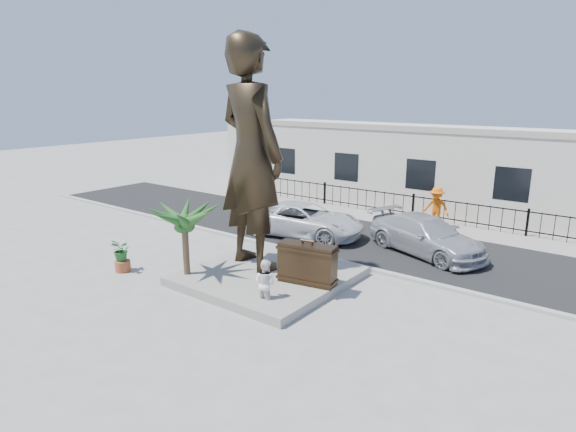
# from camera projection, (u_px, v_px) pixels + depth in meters

# --- Properties ---
(ground) EXTENTS (100.00, 100.00, 0.00)m
(ground) POSITION_uv_depth(u_px,v_px,m) (250.00, 298.00, 15.41)
(ground) COLOR #9E9991
(ground) RESTS_ON ground
(street) EXTENTS (40.00, 7.00, 0.01)m
(street) POSITION_uv_depth(u_px,v_px,m) (369.00, 239.00, 21.58)
(street) COLOR black
(street) RESTS_ON ground
(curb) EXTENTS (40.00, 0.25, 0.12)m
(curb) POSITION_uv_depth(u_px,v_px,m) (327.00, 259.00, 18.86)
(curb) COLOR #A5A399
(curb) RESTS_ON ground
(far_sidewalk) EXTENTS (40.00, 2.50, 0.02)m
(far_sidewalk) POSITION_uv_depth(u_px,v_px,m) (406.00, 221.00, 24.66)
(far_sidewalk) COLOR #9E9991
(far_sidewalk) RESTS_ON ground
(plinth) EXTENTS (5.20, 5.20, 0.30)m
(plinth) POSITION_uv_depth(u_px,v_px,m) (268.00, 276.00, 16.82)
(plinth) COLOR gray
(plinth) RESTS_ON ground
(fence) EXTENTS (22.00, 0.10, 1.20)m
(fence) POSITION_uv_depth(u_px,v_px,m) (413.00, 207.00, 25.13)
(fence) COLOR black
(fence) RESTS_ON ground
(building) EXTENTS (28.00, 7.00, 4.40)m
(building) POSITION_uv_depth(u_px,v_px,m) (444.00, 167.00, 27.97)
(building) COLOR silver
(building) RESTS_ON ground
(statue) EXTENTS (3.28, 2.53, 8.02)m
(statue) POSITION_uv_depth(u_px,v_px,m) (251.00, 155.00, 16.56)
(statue) COLOR #2C2316
(statue) RESTS_ON plinth
(suitcase) EXTENTS (1.98, 0.94, 1.34)m
(suitcase) POSITION_uv_depth(u_px,v_px,m) (307.00, 264.00, 15.68)
(suitcase) COLOR #2F2214
(suitcase) RESTS_ON plinth
(tourist) EXTENTS (0.77, 0.61, 1.51)m
(tourist) POSITION_uv_depth(u_px,v_px,m) (265.00, 283.00, 14.64)
(tourist) COLOR white
(tourist) RESTS_ON ground
(car_white) EXTENTS (5.76, 3.34, 1.51)m
(car_white) POSITION_uv_depth(u_px,v_px,m) (305.00, 220.00, 21.91)
(car_white) COLOR silver
(car_white) RESTS_ON street
(car_silver) EXTENTS (5.62, 3.78, 1.51)m
(car_silver) POSITION_uv_depth(u_px,v_px,m) (426.00, 236.00, 19.48)
(car_silver) COLOR #A4A5A8
(car_silver) RESTS_ON street
(worker) EXTENTS (1.30, 0.76, 2.00)m
(worker) POSITION_uv_depth(u_px,v_px,m) (436.00, 208.00, 23.13)
(worker) COLOR orange
(worker) RESTS_ON far_sidewalk
(palm_tree) EXTENTS (1.80, 1.80, 3.20)m
(palm_tree) POSITION_uv_depth(u_px,v_px,m) (188.00, 282.00, 16.72)
(palm_tree) COLOR #20501D
(palm_tree) RESTS_ON ground
(planter) EXTENTS (0.56, 0.56, 0.40)m
(planter) POSITION_uv_depth(u_px,v_px,m) (123.00, 266.00, 17.67)
(planter) COLOR #A04C2A
(planter) RESTS_ON ground
(shrub) EXTENTS (0.82, 0.73, 0.83)m
(shrub) POSITION_uv_depth(u_px,v_px,m) (121.00, 250.00, 17.52)
(shrub) COLOR #1D5A21
(shrub) RESTS_ON planter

